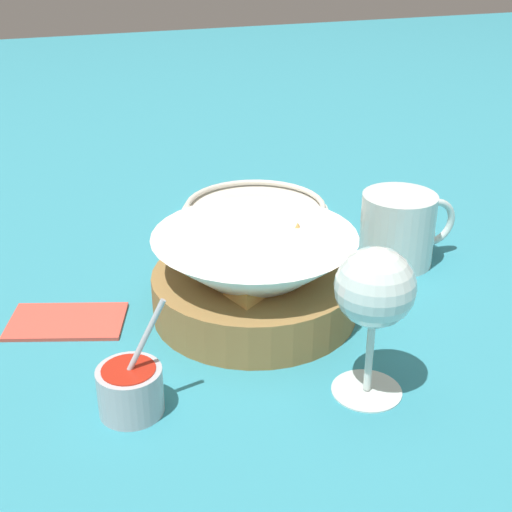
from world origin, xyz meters
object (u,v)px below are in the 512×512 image
food_basket (256,279)px  beer_mug (398,231)px  side_plate (255,208)px  sauce_cup (130,388)px  wine_glass (375,293)px

food_basket → beer_mug: food_basket is taller
food_basket → side_plate: food_basket is taller
sauce_cup → food_basket: bearing=37.9°
sauce_cup → beer_mug: sauce_cup is taller
food_basket → side_plate: bearing=70.8°
beer_mug → wine_glass: bearing=-124.8°
sauce_cup → beer_mug: 0.41m
food_basket → sauce_cup: 0.20m
food_basket → wine_glass: size_ratio=1.53×
food_basket → side_plate: 0.29m
sauce_cup → wine_glass: bearing=-11.8°
wine_glass → sauce_cup: bearing=168.2°
side_plate → food_basket: bearing=-109.2°
wine_glass → side_plate: wine_glass is taller
beer_mug → sauce_cup: bearing=-153.4°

